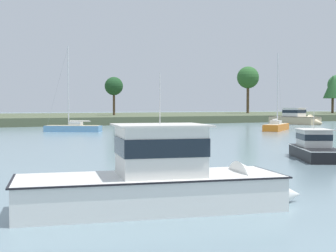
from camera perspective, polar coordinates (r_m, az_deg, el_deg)
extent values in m
cube|color=white|center=(15.12, -2.21, -9.19)|extent=(8.69, 4.47, 1.70)
cone|color=white|center=(16.46, 12.22, -8.28)|extent=(2.80, 2.88, 2.43)
cube|color=black|center=(14.98, -2.22, -6.11)|extent=(8.87, 4.61, 0.05)
cube|color=silver|center=(14.95, -0.98, -3.00)|extent=(2.99, 2.68, 1.56)
cube|color=#19232D|center=(14.94, -0.99, -2.41)|extent=(3.05, 2.73, 0.56)
cube|color=beige|center=(14.90, -0.99, 0.10)|extent=(3.37, 3.08, 0.06)
cylinder|color=silver|center=(14.89, -0.99, 3.37)|extent=(0.03, 0.03, 1.64)
cube|color=black|center=(30.61, 17.52, -3.55)|extent=(4.58, 5.98, 1.15)
cone|color=black|center=(33.34, 16.23, -3.05)|extent=(2.42, 2.30, 1.88)
cube|color=silver|center=(30.56, 17.53, -2.53)|extent=(4.71, 6.12, 0.05)
cube|color=silver|center=(31.05, 17.28, -1.42)|extent=(2.59, 2.84, 1.05)
cube|color=#19232D|center=(31.05, 17.28, -1.23)|extent=(2.64, 2.90, 0.38)
cube|color=beige|center=(31.02, 17.29, -0.40)|extent=(2.96, 3.21, 0.06)
cylinder|color=silver|center=(31.00, 17.30, 0.66)|extent=(0.03, 0.03, 1.09)
cube|color=#669ECC|center=(61.63, -11.46, -0.58)|extent=(7.11, 5.56, 1.33)
cube|color=#CCB78E|center=(61.60, -11.47, 0.06)|extent=(6.62, 5.13, 0.04)
cube|color=silver|center=(61.48, -11.15, 0.27)|extent=(2.01, 1.91, 0.43)
cylinder|color=silver|center=(61.78, -12.02, 4.79)|extent=(0.14, 0.14, 10.17)
cylinder|color=silver|center=(61.32, -10.70, 0.57)|extent=(2.48, 1.67, 0.12)
cylinder|color=silver|center=(61.32, -10.70, 0.61)|extent=(2.25, 1.53, 0.14)
cylinder|color=#999999|center=(62.24, -13.28, 4.74)|extent=(2.44, 1.59, 10.13)
cube|color=orange|center=(65.54, 13.02, -0.41)|extent=(7.39, 6.47, 1.46)
cube|color=#CCB78E|center=(65.51, 13.02, 0.24)|extent=(6.87, 5.99, 0.04)
cube|color=silver|center=(65.12, 12.96, 0.46)|extent=(2.16, 2.09, 0.47)
cylinder|color=silver|center=(66.12, 13.17, 4.46)|extent=(0.16, 0.16, 9.63)
cylinder|color=silver|center=(64.57, 12.86, 0.74)|extent=(2.53, 2.05, 0.13)
cylinder|color=silver|center=(64.57, 12.86, 0.78)|extent=(2.29, 1.87, 0.14)
cylinder|color=#999999|center=(67.66, 13.44, 4.38)|extent=(2.47, 1.97, 9.59)
cube|color=tan|center=(88.79, 15.10, 0.42)|extent=(5.44, 9.55, 2.21)
cone|color=tan|center=(86.34, 17.58, 0.33)|extent=(3.56, 3.18, 3.04)
cube|color=black|center=(88.76, 15.11, 1.11)|extent=(5.62, 9.76, 0.05)
cube|color=silver|center=(88.78, 15.08, 1.62)|extent=(3.40, 3.81, 1.53)
cube|color=#19232D|center=(88.78, 15.08, 1.72)|extent=(3.47, 3.88, 0.55)
cube|color=beige|center=(88.78, 15.09, 2.14)|extent=(3.92, 4.29, 0.06)
cylinder|color=silver|center=(88.78, 15.09, 2.53)|extent=(0.03, 0.03, 1.16)
cylinder|color=brown|center=(134.88, 19.37, 2.90)|extent=(0.66, 0.66, 6.69)
cone|color=#235128|center=(134.97, 19.39, 4.52)|extent=(5.08, 5.08, 6.21)
cylinder|color=brown|center=(129.88, 9.68, 3.40)|extent=(0.73, 0.73, 8.39)
sphere|color=#2D602D|center=(130.09, 9.69, 5.84)|extent=(5.97, 5.97, 5.97)
cylinder|color=brown|center=(99.70, -6.59, 2.83)|extent=(0.49, 0.49, 5.27)
sphere|color=#1E4723|center=(99.79, -6.59, 4.84)|extent=(3.87, 3.87, 3.87)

